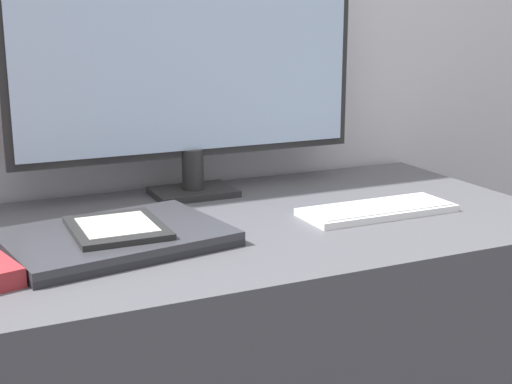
{
  "coord_description": "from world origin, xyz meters",
  "views": [
    {
      "loc": [
        -0.43,
        -0.79,
        1.09
      ],
      "look_at": [
        0.03,
        0.21,
        0.81
      ],
      "focal_mm": 50.0,
      "sensor_mm": 36.0,
      "label": 1
    }
  ],
  "objects_px": {
    "ereader": "(117,228)",
    "laptop": "(115,238)",
    "monitor": "(190,71)",
    "keyboard": "(378,210)"
  },
  "relations": [
    {
      "from": "monitor",
      "to": "keyboard",
      "type": "distance_m",
      "value": 0.42
    },
    {
      "from": "laptop",
      "to": "ereader",
      "type": "distance_m",
      "value": 0.02
    },
    {
      "from": "monitor",
      "to": "laptop",
      "type": "bearing_deg",
      "value": -131.2
    },
    {
      "from": "laptop",
      "to": "monitor",
      "type": "bearing_deg",
      "value": 48.8
    },
    {
      "from": "ereader",
      "to": "monitor",
      "type": "bearing_deg",
      "value": 49.35
    },
    {
      "from": "ereader",
      "to": "laptop",
      "type": "bearing_deg",
      "value": 153.21
    },
    {
      "from": "laptop",
      "to": "ereader",
      "type": "height_order",
      "value": "ereader"
    },
    {
      "from": "keyboard",
      "to": "ereader",
      "type": "height_order",
      "value": "ereader"
    },
    {
      "from": "monitor",
      "to": "keyboard",
      "type": "height_order",
      "value": "monitor"
    },
    {
      "from": "monitor",
      "to": "keyboard",
      "type": "relative_size",
      "value": 2.45
    }
  ]
}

